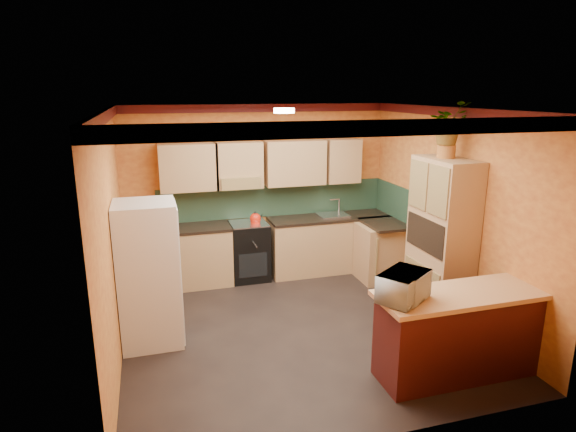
% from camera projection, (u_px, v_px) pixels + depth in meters
% --- Properties ---
extents(room_shell, '(4.24, 4.24, 2.72)m').
position_uv_depth(room_shell, '(293.00, 160.00, 5.81)').
color(room_shell, black).
rests_on(room_shell, ground).
extents(base_cabinets_back, '(3.65, 0.60, 0.88)m').
position_uv_depth(base_cabinets_back, '(287.00, 248.00, 7.74)').
color(base_cabinets_back, tan).
rests_on(base_cabinets_back, ground).
extents(countertop_back, '(3.65, 0.62, 0.04)m').
position_uv_depth(countertop_back, '(287.00, 221.00, 7.62)').
color(countertop_back, black).
rests_on(countertop_back, base_cabinets_back).
extents(stove, '(0.58, 0.58, 0.91)m').
position_uv_depth(stove, '(249.00, 251.00, 7.57)').
color(stove, black).
rests_on(stove, ground).
extents(kettle, '(0.22, 0.22, 0.18)m').
position_uv_depth(kettle, '(255.00, 218.00, 7.41)').
color(kettle, red).
rests_on(kettle, stove).
extents(sink, '(0.48, 0.40, 0.03)m').
position_uv_depth(sink, '(333.00, 215.00, 7.82)').
color(sink, silver).
rests_on(sink, countertop_back).
extents(base_cabinets_right, '(0.60, 0.80, 0.88)m').
position_uv_depth(base_cabinets_right, '(384.00, 252.00, 7.56)').
color(base_cabinets_right, tan).
rests_on(base_cabinets_right, ground).
extents(countertop_right, '(0.62, 0.80, 0.04)m').
position_uv_depth(countertop_right, '(386.00, 224.00, 7.44)').
color(countertop_right, black).
rests_on(countertop_right, base_cabinets_right).
extents(fridge, '(0.68, 0.66, 1.70)m').
position_uv_depth(fridge, '(149.00, 274.00, 5.55)').
color(fridge, silver).
rests_on(fridge, ground).
extents(pantry, '(0.48, 0.90, 2.10)m').
position_uv_depth(pantry, '(441.00, 241.00, 6.12)').
color(pantry, tan).
rests_on(pantry, ground).
extents(fern_pot, '(0.22, 0.22, 0.16)m').
position_uv_depth(fern_pot, '(446.00, 151.00, 5.88)').
color(fern_pot, '#A15C27').
rests_on(fern_pot, pantry).
extents(fern, '(0.55, 0.50, 0.52)m').
position_uv_depth(fern, '(449.00, 123.00, 5.79)').
color(fern, tan).
rests_on(fern, fern_pot).
extents(breakfast_bar, '(1.80, 0.55, 0.88)m').
position_uv_depth(breakfast_bar, '(463.00, 335.00, 4.99)').
color(breakfast_bar, '#4B1211').
rests_on(breakfast_bar, ground).
extents(bar_top, '(1.90, 0.65, 0.05)m').
position_uv_depth(bar_top, '(467.00, 294.00, 4.88)').
color(bar_top, tan).
rests_on(bar_top, breakfast_bar).
extents(microwave, '(0.62, 0.58, 0.29)m').
position_uv_depth(microwave, '(404.00, 286.00, 4.63)').
color(microwave, silver).
rests_on(microwave, bar_top).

